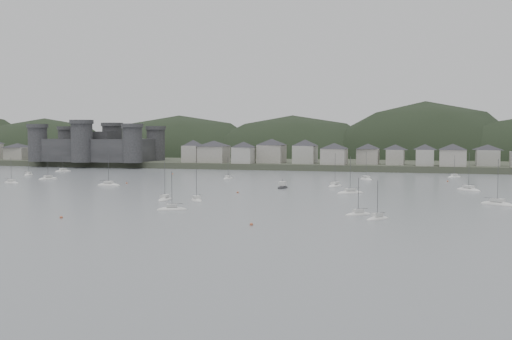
% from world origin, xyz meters
% --- Properties ---
extents(ground, '(900.00, 900.00, 0.00)m').
position_xyz_m(ground, '(0.00, 0.00, 0.00)').
color(ground, slate).
rests_on(ground, ground).
extents(far_shore_land, '(900.00, 250.00, 3.00)m').
position_xyz_m(far_shore_land, '(0.00, 295.00, 1.50)').
color(far_shore_land, '#383D2D').
rests_on(far_shore_land, ground).
extents(forested_ridge, '(851.55, 103.94, 102.57)m').
position_xyz_m(forested_ridge, '(4.83, 269.40, -11.28)').
color(forested_ridge, black).
rests_on(forested_ridge, ground).
extents(castle, '(66.00, 43.00, 20.00)m').
position_xyz_m(castle, '(-120.00, 179.80, 10.96)').
color(castle, '#2E2F31').
rests_on(castle, far_shore_land).
extents(waterfront_town, '(451.48, 28.46, 12.92)m').
position_xyz_m(waterfront_town, '(50.59, 183.34, 8.66)').
color(waterfront_town, '#9A978D').
rests_on(waterfront_town, far_shore_land).
extents(sailboat_lead, '(8.84, 7.38, 12.06)m').
position_xyz_m(sailboat_lead, '(32.76, 64.55, 0.17)').
color(sailboat_lead, silver).
rests_on(sailboat_lead, ground).
extents(moored_fleet, '(239.32, 154.09, 12.98)m').
position_xyz_m(moored_fleet, '(-24.66, 62.83, 0.18)').
color(moored_fleet, silver).
rests_on(moored_fleet, ground).
extents(motor_launch_far, '(3.10, 7.65, 3.80)m').
position_xyz_m(motor_launch_far, '(8.69, 76.84, 0.29)').
color(motor_launch_far, black).
rests_on(motor_launch_far, ground).
extents(mooring_buoys, '(171.15, 139.31, 0.70)m').
position_xyz_m(mooring_buoys, '(-3.68, 57.66, 0.15)').
color(mooring_buoys, '#B55C3C').
rests_on(mooring_buoys, ground).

